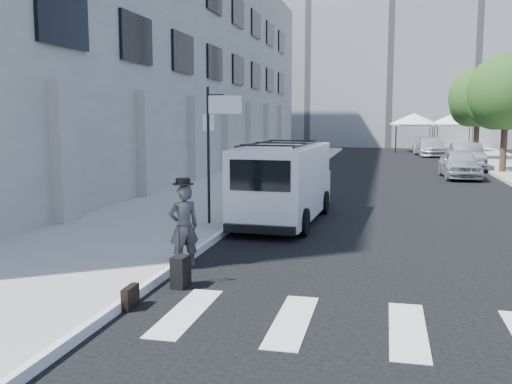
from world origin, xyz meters
The scene contains 16 objects.
ground centered at (0.00, 0.00, 0.00)m, with size 120.00×120.00×0.00m, color black.
sidewalk_left centered at (-4.25, 16.00, 0.07)m, with size 4.50×48.00×0.15m, color gray.
building_left centered at (-11.50, 18.00, 6.00)m, with size 10.00×44.00×12.00m, color gray.
building_far centered at (2.00, 50.00, 12.50)m, with size 22.00×12.00×25.00m, color slate.
sign_pole centered at (-2.36, 3.20, 2.65)m, with size 1.03×0.07×3.50m.
tree_near centered at (7.50, 20.15, 3.97)m, with size 3.80×3.83×6.03m.
tree_far centered at (7.50, 29.15, 3.97)m, with size 3.80×3.83×6.03m.
tent_left centered at (4.00, 38.00, 2.71)m, with size 4.00×4.00×3.20m.
tent_right centered at (7.20, 38.50, 2.71)m, with size 4.00×4.00×3.20m.
businessman centered at (-1.90, -0.61, 0.81)m, with size 0.59×0.39×1.62m, color #3C3C3F.
briefcase centered at (-1.90, -3.00, 0.17)m, with size 0.12×0.44×0.34m, color black.
suitcase centered at (-1.53, -1.81, 0.28)m, with size 0.26×0.39×1.05m.
cargo_van centered at (-0.88, 4.69, 1.10)m, with size 2.16×5.63×2.11m.
parked_car_a centered at (5.26, 17.60, 0.70)m, with size 1.64×4.08×1.39m, color #A2A4AA.
parked_car_b centered at (6.17, 22.41, 0.73)m, with size 1.54×4.42×1.46m, color #575A5F.
parked_car_c centered at (5.00, 33.51, 0.70)m, with size 1.95×4.80×1.39m, color #A9ABB1.
Camera 1 is at (1.84, -10.75, 2.90)m, focal length 40.00 mm.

